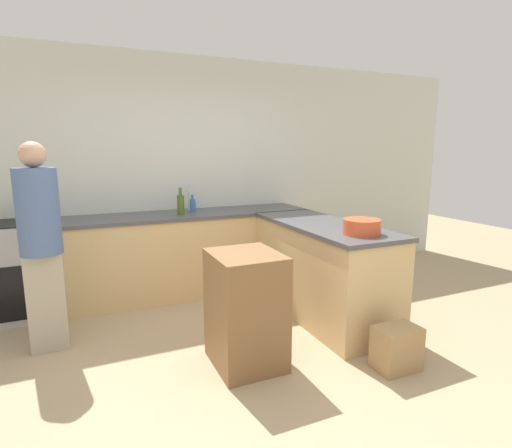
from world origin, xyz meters
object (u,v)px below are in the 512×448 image
island_table (246,309)px  range_oven (20,270)px  olive_oil_bottle (181,204)px  person_by_range (41,240)px  vinegar_bottle_clear (190,200)px  mixing_bowl (362,227)px  water_bottle_blue (193,205)px  paper_bag (397,348)px

island_table → range_oven: bearing=134.0°
olive_oil_bottle → person_by_range: (-1.31, -0.75, -0.12)m
person_by_range → island_table: bearing=-31.9°
range_oven → vinegar_bottle_clear: vinegar_bottle_clear is taller
island_table → mixing_bowl: 1.20m
mixing_bowl → olive_oil_bottle: olive_oil_bottle is taller
range_oven → vinegar_bottle_clear: (1.77, 0.15, 0.58)m
island_table → person_by_range: 1.72m
water_bottle_blue → island_table: bearing=-92.9°
island_table → person_by_range: person_by_range is taller
range_oven → paper_bag: bearing=-40.4°
island_table → person_by_range: bearing=148.1°
person_by_range → water_bottle_blue: bearing=32.2°
island_table → paper_bag: (1.00, -0.54, -0.27)m
water_bottle_blue → vinegar_bottle_clear: 0.10m
range_oven → olive_oil_bottle: 1.70m
mixing_bowl → paper_bag: mixing_bowl is taller
range_oven → paper_bag: range_oven is taller
olive_oil_bottle → person_by_range: person_by_range is taller
range_oven → paper_bag: size_ratio=2.82×
mixing_bowl → vinegar_bottle_clear: bearing=117.2°
mixing_bowl → water_bottle_blue: (-0.97, 1.81, 0.01)m
water_bottle_blue → range_oven: bearing=-177.9°
water_bottle_blue → olive_oil_bottle: bearing=-134.7°
range_oven → olive_oil_bottle: bearing=-4.2°
person_by_range → paper_bag: (2.40, -1.41, -0.76)m
olive_oil_bottle → vinegar_bottle_clear: bearing=56.4°
island_table → vinegar_bottle_clear: size_ratio=2.89×
range_oven → island_table: size_ratio=1.07×
water_bottle_blue → vinegar_bottle_clear: (-0.00, 0.08, 0.04)m
water_bottle_blue → person_by_range: bearing=-147.8°
person_by_range → paper_bag: person_by_range is taller
mixing_bowl → olive_oil_bottle: bearing=125.3°
range_oven → mixing_bowl: bearing=-32.5°
vinegar_bottle_clear → water_bottle_blue: bearing=-87.4°
water_bottle_blue → paper_bag: 2.66m
island_table → vinegar_bottle_clear: 1.99m
person_by_range → paper_bag: size_ratio=5.08×
mixing_bowl → person_by_range: (-2.46, 0.87, -0.07)m
paper_bag → vinegar_bottle_clear: bearing=110.7°
olive_oil_bottle → person_by_range: 1.51m
island_table → person_by_range: (-1.40, 0.87, 0.49)m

